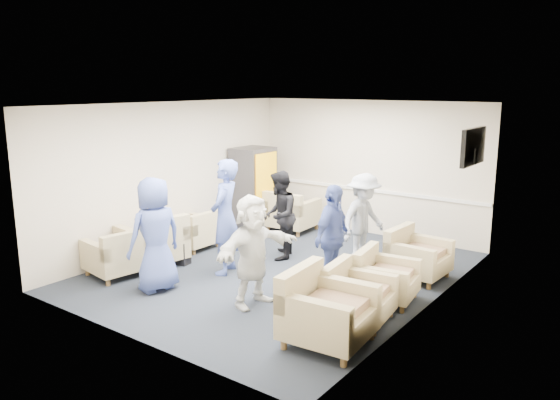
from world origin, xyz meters
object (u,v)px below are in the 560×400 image
Objects in this scene: person_back_right at (363,219)px; person_mid_right at (332,237)px; armchair_left_far at (196,232)px; armchair_right_near at (324,313)px; armchair_right_midnear at (355,297)px; armchair_left_near at (118,256)px; armchair_right_far at (415,257)px; person_front_right at (253,251)px; armchair_corner at (291,214)px; person_mid_left at (225,217)px; armchair_left_mid at (154,244)px; person_front_left at (155,234)px; person_back_left at (279,215)px; armchair_right_midfar at (383,279)px; vending_machine at (253,188)px.

person_mid_right is at bearing -162.10° from person_back_right.
armchair_left_far is 4.34m from armchair_right_near.
armchair_left_far is 4.06m from armchair_right_midnear.
armchair_left_near is 1.07× the size of armchair_right_far.
armchair_left_near is at bearing 128.31° from armchair_right_far.
person_front_right is (2.53, -1.43, 0.48)m from armchair_left_far.
person_mid_left is (0.63, -2.71, 0.57)m from armchair_corner.
armchair_left_mid is 0.69× the size of person_front_right.
person_mid_right is at bearing 81.94° from person_mid_left.
person_front_right reaches higher than armchair_right_near.
person_mid_left reaches higher than person_front_left.
person_mid_right is at bearing 148.07° from armchair_right_far.
person_back_left is at bearing 177.39° from person_front_left.
armchair_right_midfar is 0.93× the size of armchair_corner.
armchair_right_far is 3.38m from armchair_corner.
vending_machine is at bearing 43.17° from armchair_right_near.
armchair_right_midfar is at bearing 130.72° from person_front_left.
person_mid_right is (1.75, 0.41, -0.14)m from person_mid_left.
armchair_corner reaches higher than armchair_right_far.
armchair_right_far is 0.56× the size of person_front_right.
armchair_right_near is at bearing 17.44° from person_back_left.
person_front_left is (0.95, -0.03, 0.52)m from armchair_left_near.
person_back_left reaches higher than armchair_left_far.
armchair_left_mid is at bearing -117.89° from person_front_left.
person_back_right is (1.56, 1.73, -0.15)m from person_mid_left.
vending_machine is (-3.99, 0.87, 0.53)m from armchair_right_far.
armchair_right_midnear is 0.93× the size of armchair_corner.
armchair_corner is at bearing 39.10° from armchair_right_midnear.
armchair_left_mid is 0.70× the size of person_back_right.
armchair_right_midfar is at bearing -176.98° from armchair_right_far.
person_front_right is at bearing 98.68° from armchair_right_midnear.
vending_machine is 2.15m from person_back_left.
armchair_right_far is at bearing 158.34° from armchair_corner.
armchair_corner is 1.87m from person_back_left.
person_mid_right is at bearing 85.90° from armchair_left_far.
armchair_right_near is 1.62m from armchair_right_midfar.
person_front_left reaches higher than person_back_right.
person_back_left is 1.65m from person_mid_right.
vending_machine reaches higher than person_back_left.
armchair_left_far is at bearing 120.07° from person_back_right.
person_back_right is at bearing 4.31° from person_mid_right.
vending_machine is (-0.07, 1.80, 0.56)m from armchair_left_far.
armchair_left_far is 3.93m from armchair_right_midfar.
person_mid_right is at bearing 36.57° from person_back_left.
armchair_corner is 2.84m from person_mid_left.
person_mid_left is at bearing -60.07° from vending_machine.
armchair_left_mid is at bearing 74.67° from armchair_right_near.
armchair_right_midfar is 0.57× the size of person_back_right.
armchair_right_near is 0.59× the size of vending_machine.
person_front_left reaches higher than person_front_right.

